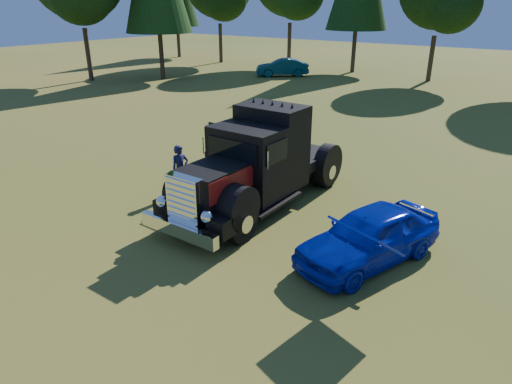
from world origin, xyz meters
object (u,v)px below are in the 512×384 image
object	(u,v)px
spectator_near	(180,169)
distant_teal_car	(282,67)
hotrod_coupe	(369,236)
spectator_far	(211,173)
diamond_t_truck	(255,167)

from	to	relation	value
spectator_near	distant_teal_car	bearing A→B (deg)	46.39
hotrod_coupe	distant_teal_car	xyz separation A→B (m)	(-17.81, 23.78, 0.03)
spectator_near	hotrod_coupe	bearing A→B (deg)	-73.11
spectator_far	distant_teal_car	bearing A→B (deg)	41.64
diamond_t_truck	spectator_near	bearing A→B (deg)	-167.91
spectator_near	spectator_far	distance (m)	1.09
hotrod_coupe	distant_teal_car	size ratio (longest dim) A/B	1.02
spectator_near	diamond_t_truck	bearing A→B (deg)	-56.87
diamond_t_truck	hotrod_coupe	size ratio (longest dim) A/B	1.62
hotrod_coupe	diamond_t_truck	bearing A→B (deg)	165.75
hotrod_coupe	spectator_near	bearing A→B (deg)	175.85
diamond_t_truck	spectator_far	xyz separation A→B (m)	(-1.59, -0.23, -0.50)
hotrod_coupe	spectator_far	size ratio (longest dim) A/B	2.81
spectator_near	spectator_far	size ratio (longest dim) A/B	1.03
diamond_t_truck	spectator_far	size ratio (longest dim) A/B	4.56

